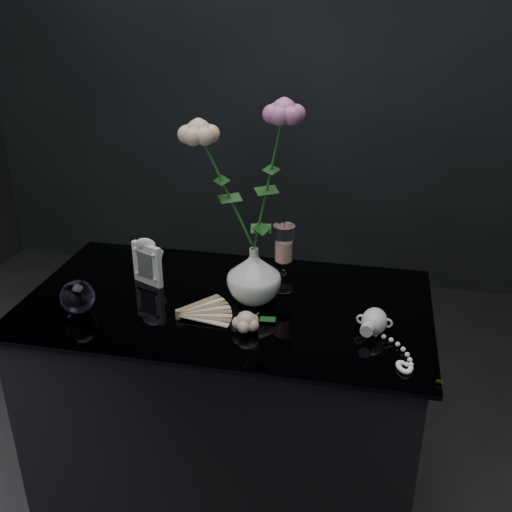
% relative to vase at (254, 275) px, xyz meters
% --- Properties ---
extents(table, '(1.05, 0.58, 0.76)m').
position_rel_vase_xyz_m(table, '(-0.07, -0.02, -0.45)').
color(table, black).
rests_on(table, ground).
extents(vase, '(0.18, 0.18, 0.15)m').
position_rel_vase_xyz_m(vase, '(0.00, 0.00, 0.00)').
color(vase, white).
rests_on(vase, table).
extents(wine_glass, '(0.07, 0.07, 0.19)m').
position_rel_vase_xyz_m(wine_glass, '(0.07, 0.07, 0.02)').
color(wine_glass, white).
rests_on(wine_glass, table).
extents(picture_frame, '(0.12, 0.11, 0.14)m').
position_rel_vase_xyz_m(picture_frame, '(-0.30, 0.03, -0.01)').
color(picture_frame, white).
rests_on(picture_frame, table).
extents(paperweight, '(0.10, 0.10, 0.09)m').
position_rel_vase_xyz_m(paperweight, '(-0.42, -0.15, -0.03)').
color(paperweight, '#8872BA').
rests_on(paperweight, table).
extents(paper_fan, '(0.32, 0.28, 0.03)m').
position_rel_vase_xyz_m(paper_fan, '(-0.16, -0.13, -0.06)').
color(paper_fan, beige).
rests_on(paper_fan, table).
extents(loose_rose, '(0.16, 0.18, 0.05)m').
position_rel_vase_xyz_m(loose_rose, '(0.01, -0.15, -0.05)').
color(loose_rose, '#FFBAA4').
rests_on(loose_rose, table).
extents(pearl_jar, '(0.23, 0.24, 0.06)m').
position_rel_vase_xyz_m(pearl_jar, '(0.31, -0.09, -0.04)').
color(pearl_jar, white).
rests_on(pearl_jar, table).
extents(roses, '(0.28, 0.11, 0.42)m').
position_rel_vase_xyz_m(roses, '(-0.02, -0.01, 0.27)').
color(roses, beige).
rests_on(roses, vase).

